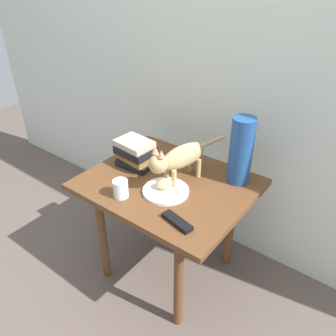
# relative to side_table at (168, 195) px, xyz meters

# --- Properties ---
(ground_plane) EXTENTS (6.00, 6.00, 0.00)m
(ground_plane) POSITION_rel_side_table_xyz_m (0.00, 0.00, -0.52)
(ground_plane) COLOR brown
(back_panel) EXTENTS (4.00, 0.04, 2.20)m
(back_panel) POSITION_rel_side_table_xyz_m (0.00, 0.45, 0.58)
(back_panel) COLOR silver
(back_panel) RESTS_ON ground
(side_table) EXTENTS (0.79, 0.65, 0.60)m
(side_table) POSITION_rel_side_table_xyz_m (0.00, 0.00, 0.00)
(side_table) COLOR brown
(side_table) RESTS_ON ground
(plate) EXTENTS (0.22, 0.22, 0.01)m
(plate) POSITION_rel_side_table_xyz_m (0.04, -0.07, 0.09)
(plate) COLOR white
(plate) RESTS_ON side_table
(bread_roll) EXTENTS (0.09, 0.10, 0.05)m
(bread_roll) POSITION_rel_side_table_xyz_m (0.03, -0.07, 0.12)
(bread_roll) COLOR #E0BC7A
(bread_roll) RESTS_ON plate
(cat) EXTENTS (0.15, 0.47, 0.23)m
(cat) POSITION_rel_side_table_xyz_m (0.04, 0.03, 0.21)
(cat) COLOR tan
(cat) RESTS_ON side_table
(book_stack) EXTENTS (0.20, 0.16, 0.14)m
(book_stack) POSITION_rel_side_table_xyz_m (-0.23, 0.02, 0.15)
(book_stack) COLOR black
(book_stack) RESTS_ON side_table
(green_vase) EXTENTS (0.11, 0.11, 0.33)m
(green_vase) POSITION_rel_side_table_xyz_m (0.26, 0.22, 0.25)
(green_vase) COLOR navy
(green_vase) RESTS_ON side_table
(candle_jar) EXTENTS (0.07, 0.07, 0.08)m
(candle_jar) POSITION_rel_side_table_xyz_m (-0.10, -0.22, 0.12)
(candle_jar) COLOR silver
(candle_jar) RESTS_ON side_table
(tv_remote) EXTENTS (0.16, 0.07, 0.02)m
(tv_remote) POSITION_rel_side_table_xyz_m (0.21, -0.22, 0.09)
(tv_remote) COLOR black
(tv_remote) RESTS_ON side_table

